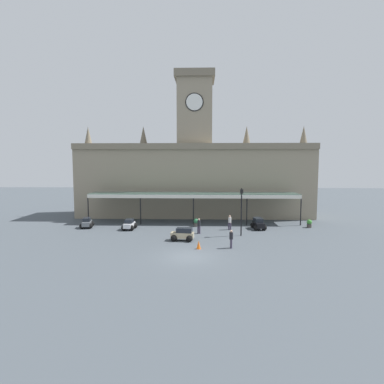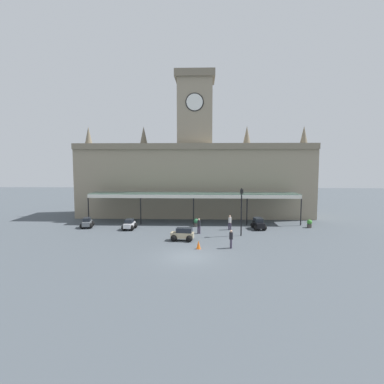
# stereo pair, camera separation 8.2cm
# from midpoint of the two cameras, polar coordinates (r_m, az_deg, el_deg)

# --- Properties ---
(ground_plane) EXTENTS (140.00, 140.00, 0.00)m
(ground_plane) POSITION_cam_midpoint_polar(r_m,az_deg,el_deg) (26.82, -0.49, -11.48)
(ground_plane) COLOR #454C53
(station_building) EXTENTS (32.84, 7.28, 20.15)m
(station_building) POSITION_cam_midpoint_polar(r_m,az_deg,el_deg) (46.27, 0.58, 3.32)
(station_building) COLOR gray
(station_building) RESTS_ON ground
(entrance_canopy) EXTENTS (26.46, 3.26, 3.82)m
(entrance_canopy) POSITION_cam_midpoint_polar(r_m,az_deg,el_deg) (40.59, 0.38, -0.40)
(entrance_canopy) COLOR #38564C
(entrance_canopy) RESTS_ON ground
(car_white_sedan) EXTENTS (1.61, 2.11, 1.19)m
(car_white_sedan) POSITION_cam_midpoint_polar(r_m,az_deg,el_deg) (37.80, -11.03, -5.80)
(car_white_sedan) COLOR silver
(car_white_sedan) RESTS_ON ground
(car_beige_estate) EXTENTS (2.34, 1.71, 1.27)m
(car_beige_estate) POSITION_cam_midpoint_polar(r_m,az_deg,el_deg) (31.98, -1.59, -7.65)
(car_beige_estate) COLOR tan
(car_beige_estate) RESTS_ON ground
(car_grey_sedan) EXTENTS (1.76, 2.18, 1.19)m
(car_grey_sedan) POSITION_cam_midpoint_polar(r_m,az_deg,el_deg) (40.06, -18.14, -5.34)
(car_grey_sedan) COLOR slate
(car_grey_sedan) RESTS_ON ground
(car_black_estate) EXTENTS (1.67, 2.32, 1.27)m
(car_black_estate) POSITION_cam_midpoint_polar(r_m,az_deg,el_deg) (38.08, 11.82, -5.64)
(car_black_estate) COLOR black
(car_black_estate) RESTS_ON ground
(pedestrian_crossing_forecourt) EXTENTS (0.35, 0.34, 1.67)m
(pedestrian_crossing_forecourt) POSITION_cam_midpoint_polar(r_m,az_deg,el_deg) (34.93, 1.31, -5.95)
(pedestrian_crossing_forecourt) COLOR #3F384C
(pedestrian_crossing_forecourt) RESTS_ON ground
(pedestrian_beside_cars) EXTENTS (0.36, 0.34, 1.67)m
(pedestrian_beside_cars) POSITION_cam_midpoint_polar(r_m,az_deg,el_deg) (37.10, 6.82, -5.31)
(pedestrian_beside_cars) COLOR #3F384C
(pedestrian_beside_cars) RESTS_ON ground
(pedestrian_near_entrance) EXTENTS (0.34, 0.39, 1.67)m
(pedestrian_near_entrance) POSITION_cam_midpoint_polar(r_m,az_deg,el_deg) (29.38, 7.06, -8.18)
(pedestrian_near_entrance) COLOR #3F384C
(pedestrian_near_entrance) RESTS_ON ground
(victorian_lamppost) EXTENTS (0.30, 0.30, 5.06)m
(victorian_lamppost) POSITION_cam_midpoint_polar(r_m,az_deg,el_deg) (33.94, 8.87, -2.54)
(victorian_lamppost) COLOR black
(victorian_lamppost) RESTS_ON ground
(traffic_cone) EXTENTS (0.40, 0.40, 0.74)m
(traffic_cone) POSITION_cam_midpoint_polar(r_m,az_deg,el_deg) (29.04, 1.25, -9.40)
(traffic_cone) COLOR orange
(traffic_cone) RESTS_ON ground
(planter_by_canopy) EXTENTS (0.60, 0.60, 0.96)m
(planter_by_canopy) POSITION_cam_midpoint_polar(r_m,az_deg,el_deg) (40.56, 20.26, -5.29)
(planter_by_canopy) COLOR #47423D
(planter_by_canopy) RESTS_ON ground
(planter_near_kerb) EXTENTS (0.60, 0.60, 0.96)m
(planter_near_kerb) POSITION_cam_midpoint_polar(r_m,az_deg,el_deg) (38.71, 0.80, -5.45)
(planter_near_kerb) COLOR #47423D
(planter_near_kerb) RESTS_ON ground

